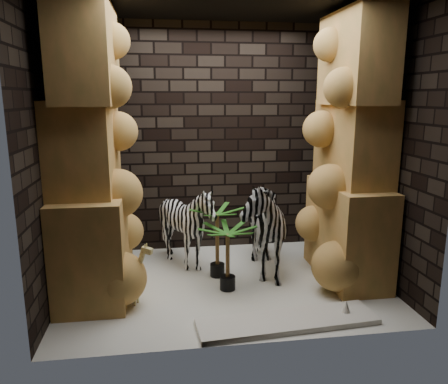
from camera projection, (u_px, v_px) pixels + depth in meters
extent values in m
plane|color=white|center=(225.00, 283.00, 4.89)|extent=(3.50, 3.50, 0.00)
plane|color=black|center=(212.00, 140.00, 5.77)|extent=(3.50, 0.00, 3.50)
plane|color=black|center=(249.00, 171.00, 3.35)|extent=(3.50, 0.00, 3.50)
plane|color=black|center=(52.00, 154.00, 4.31)|extent=(0.00, 3.00, 3.00)
plane|color=black|center=(381.00, 148.00, 4.81)|extent=(0.00, 3.00, 3.00)
imported|color=white|center=(257.00, 215.00, 5.09)|extent=(0.65, 1.19, 1.40)
imported|color=white|center=(187.00, 230.00, 5.25)|extent=(1.10, 1.24, 0.96)
cube|color=white|center=(287.00, 321.00, 4.00)|extent=(1.71, 0.54, 0.05)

